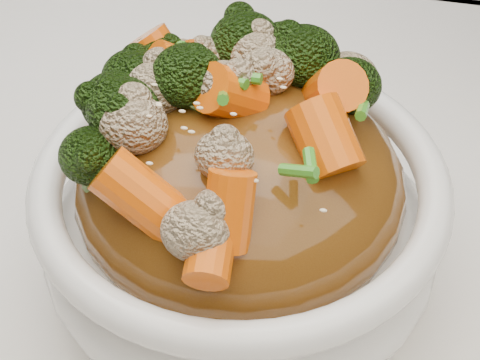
% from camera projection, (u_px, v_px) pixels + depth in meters
% --- Properties ---
extents(tablecloth, '(1.20, 0.80, 0.04)m').
position_uv_depth(tablecloth, '(247.00, 316.00, 0.46)').
color(tablecloth, white).
rests_on(tablecloth, dining_table).
extents(bowl, '(0.30, 0.30, 0.09)m').
position_uv_depth(bowl, '(240.00, 223.00, 0.43)').
color(bowl, white).
rests_on(bowl, tablecloth).
extents(sauce_base, '(0.24, 0.24, 0.10)m').
position_uv_depth(sauce_base, '(240.00, 184.00, 0.41)').
color(sauce_base, '#5B340F').
rests_on(sauce_base, bowl).
extents(carrots, '(0.24, 0.24, 0.05)m').
position_uv_depth(carrots, '(240.00, 87.00, 0.36)').
color(carrots, '#F05F07').
rests_on(carrots, sauce_base).
extents(broccoli, '(0.24, 0.24, 0.05)m').
position_uv_depth(broccoli, '(240.00, 89.00, 0.37)').
color(broccoli, black).
rests_on(broccoli, sauce_base).
extents(cauliflower, '(0.24, 0.24, 0.04)m').
position_uv_depth(cauliflower, '(240.00, 92.00, 0.37)').
color(cauliflower, tan).
rests_on(cauliflower, sauce_base).
extents(scallions, '(0.18, 0.18, 0.02)m').
position_uv_depth(scallions, '(240.00, 85.00, 0.36)').
color(scallions, '#378A1F').
rests_on(scallions, sauce_base).
extents(sesame_seeds, '(0.22, 0.22, 0.01)m').
position_uv_depth(sesame_seeds, '(240.00, 85.00, 0.36)').
color(sesame_seeds, beige).
rests_on(sesame_seeds, sauce_base).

